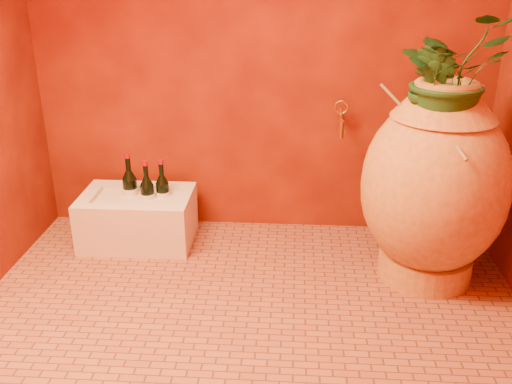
# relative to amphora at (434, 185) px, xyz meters

# --- Properties ---
(floor) EXTENTS (2.50, 2.50, 0.00)m
(floor) POSITION_rel_amphora_xyz_m (-0.85, -0.46, -0.49)
(floor) COLOR brown
(floor) RESTS_ON ground
(wall_back) EXTENTS (2.50, 0.02, 2.50)m
(wall_back) POSITION_rel_amphora_xyz_m (-0.85, 0.54, 0.76)
(wall_back) COLOR #4F0E04
(wall_back) RESTS_ON ground
(amphora) EXTENTS (0.88, 0.88, 0.98)m
(amphora) POSITION_rel_amphora_xyz_m (0.00, 0.00, 0.00)
(amphora) COLOR #C78A38
(amphora) RESTS_ON floor
(stone_basin) EXTENTS (0.60, 0.41, 0.28)m
(stone_basin) POSITION_rel_amphora_xyz_m (-1.52, 0.27, -0.35)
(stone_basin) COLOR beige
(stone_basin) RESTS_ON floor
(wine_bottle_a) EXTENTS (0.08, 0.08, 0.34)m
(wine_bottle_a) POSITION_rel_amphora_xyz_m (-1.57, 0.34, -0.21)
(wine_bottle_a) COLOR black
(wine_bottle_a) RESTS_ON stone_basin
(wine_bottle_b) EXTENTS (0.08, 0.08, 0.31)m
(wine_bottle_b) POSITION_rel_amphora_xyz_m (-1.46, 0.29, -0.22)
(wine_bottle_b) COLOR black
(wine_bottle_b) RESTS_ON stone_basin
(wine_bottle_c) EXTENTS (0.08, 0.08, 0.31)m
(wine_bottle_c) POSITION_rel_amphora_xyz_m (-1.38, 0.33, -0.22)
(wine_bottle_c) COLOR black
(wine_bottle_c) RESTS_ON stone_basin
(wall_tap) EXTENTS (0.08, 0.17, 0.18)m
(wall_tap) POSITION_rel_amphora_xyz_m (-0.42, 0.45, 0.20)
(wall_tap) COLOR #AA7127
(wall_tap) RESTS_ON wall_back
(plant_main) EXTENTS (0.62, 0.59, 0.53)m
(plant_main) POSITION_rel_amphora_xyz_m (0.00, -0.02, 0.52)
(plant_main) COLOR #174018
(plant_main) RESTS_ON amphora
(plant_side) EXTENTS (0.25, 0.27, 0.38)m
(plant_side) POSITION_rel_amphora_xyz_m (-0.08, -0.06, 0.47)
(plant_side) COLOR #174018
(plant_side) RESTS_ON amphora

